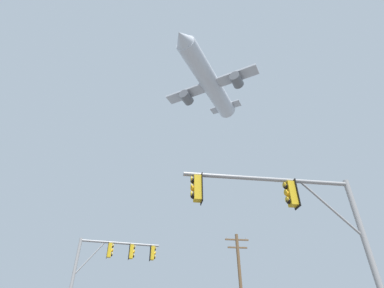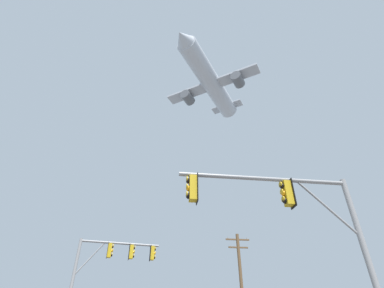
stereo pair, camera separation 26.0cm
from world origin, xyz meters
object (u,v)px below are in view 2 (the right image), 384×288
Objects in this scene: signal_pole_far at (109,264)px; airplane at (210,82)px; signal_pole_near at (295,215)px; utility_pole at (241,284)px.

airplane is at bearing 59.65° from signal_pole_far.
signal_pole_near is 0.28× the size of airplane.
signal_pole_near is at bearing -96.81° from airplane.
signal_pole_far is 0.29× the size of airplane.
signal_pole_near is 17.51m from utility_pole.
signal_pole_far is at bearing 123.14° from signal_pole_near.
signal_pole_far is 0.74× the size of utility_pole.
signal_pole_far is 44.69m from airplane.
airplane reaches higher than utility_pole.
airplane is (3.76, 31.50, 39.01)m from signal_pole_near.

